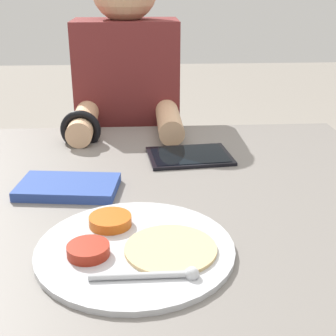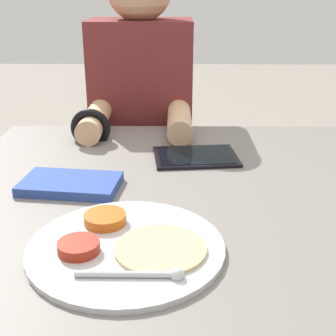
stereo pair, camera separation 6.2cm
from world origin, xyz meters
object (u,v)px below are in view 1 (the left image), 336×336
object	(u,v)px
tablet_device	(189,156)
person_diner	(129,153)
red_notebook	(68,188)
thali_tray	(134,247)

from	to	relation	value
tablet_device	person_diner	size ratio (longest dim) A/B	0.18
tablet_device	red_notebook	bearing A→B (deg)	-146.25
red_notebook	tablet_device	xyz separation A→B (m)	(0.28, 0.18, -0.00)
red_notebook	tablet_device	distance (m)	0.33
thali_tray	tablet_device	bearing A→B (deg)	72.49
person_diner	thali_tray	bearing A→B (deg)	-88.21
red_notebook	tablet_device	bearing A→B (deg)	33.75
thali_tray	person_diner	distance (m)	0.86
person_diner	tablet_device	bearing A→B (deg)	-68.87
thali_tray	tablet_device	xyz separation A→B (m)	(0.13, 0.43, -0.00)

